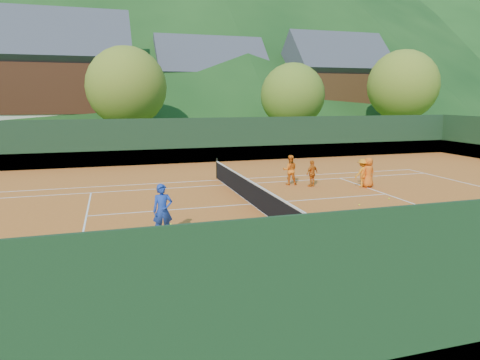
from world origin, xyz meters
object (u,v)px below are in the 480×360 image
object	(u,v)px
student_a	(290,170)
chalet_left	(60,84)
student_c	(368,172)
student_d	(362,173)
tennis_net	(252,192)
chalet_right	(333,90)
chalet_mid	(210,92)
student_b	(312,173)
coach	(163,211)

from	to	relation	value
student_a	chalet_left	world-z (taller)	chalet_left
student_c	student_d	world-z (taller)	student_c
student_a	student_d	world-z (taller)	student_a
student_a	tennis_net	distance (m)	4.51
chalet_right	chalet_mid	bearing A→B (deg)	164.05
student_b	student_d	size ratio (longest dim) A/B	0.95
coach	student_b	bearing A→B (deg)	35.58
coach	student_b	distance (m)	9.79
student_b	student_c	bearing A→B (deg)	135.40
student_b	chalet_left	size ratio (longest dim) A/B	0.10
student_b	chalet_right	world-z (taller)	chalet_right
coach	chalet_mid	world-z (taller)	chalet_mid
chalet_left	chalet_mid	size ratio (longest dim) A/B	1.09
tennis_net	chalet_left	bearing A→B (deg)	108.43
chalet_right	coach	bearing A→B (deg)	-125.79
student_a	chalet_right	xyz separation A→B (m)	(16.91, 26.72, 4.49)
student_b	chalet_left	bearing A→B (deg)	-87.22
student_c	chalet_right	bearing A→B (deg)	-124.16
chalet_left	chalet_mid	distance (m)	16.51
chalet_right	student_b	bearing A→B (deg)	-120.30
tennis_net	chalet_mid	world-z (taller)	chalet_mid
tennis_net	coach	bearing A→B (deg)	-140.80
coach	tennis_net	bearing A→B (deg)	38.70
chalet_right	student_d	bearing A→B (deg)	-115.95
student_d	student_a	bearing A→B (deg)	-39.07
student_c	chalet_mid	xyz separation A→B (m)	(-0.48, 32.41, 4.24)
chalet_right	chalet_left	bearing A→B (deg)	-180.00
coach	chalet_left	world-z (taller)	chalet_left
student_a	chalet_mid	xyz separation A→B (m)	(2.91, 30.72, 4.22)
coach	student_a	world-z (taller)	coach
coach	student_c	distance (m)	11.50
tennis_net	chalet_right	size ratio (longest dim) A/B	1.01
chalet_mid	student_a	bearing A→B (deg)	-95.41
student_a	chalet_mid	bearing A→B (deg)	-79.24
student_d	chalet_right	bearing A→B (deg)	-129.60
tennis_net	student_c	bearing A→B (deg)	13.78
chalet_right	student_a	bearing A→B (deg)	-122.32
student_b	student_d	world-z (taller)	student_d
student_c	tennis_net	xyz separation A→B (m)	(-6.48, -1.59, -0.23)
student_c	student_d	bearing A→B (deg)	-48.83
student_d	student_c	bearing A→B (deg)	126.22
student_d	chalet_left	size ratio (longest dim) A/B	0.10
student_a	student_b	world-z (taller)	student_a
coach	chalet_right	xyz separation A→B (m)	(23.96, 33.23, 4.39)
student_c	chalet_right	distance (m)	31.79
chalet_mid	student_d	bearing A→B (deg)	-89.53
chalet_left	chalet_right	bearing A→B (deg)	0.00
student_c	student_d	distance (m)	0.28
coach	chalet_mid	size ratio (longest dim) A/B	0.13
tennis_net	student_d	bearing A→B (deg)	15.77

